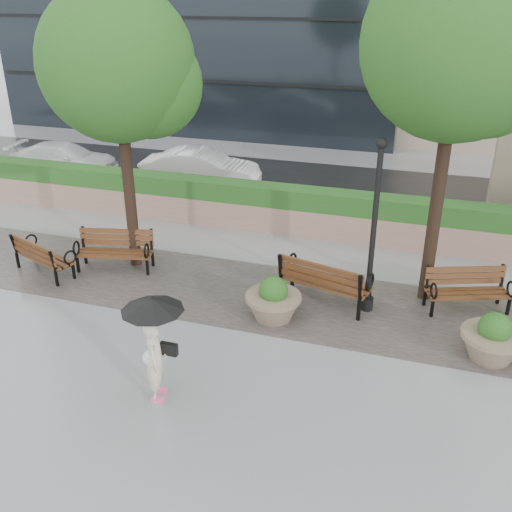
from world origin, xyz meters
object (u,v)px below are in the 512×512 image
(bench_0, at_px, (44,263))
(bench_1, at_px, (116,258))
(car_right, at_px, (201,169))
(pedestrian, at_px, (155,339))
(planter_left, at_px, (273,303))
(bench_2, at_px, (324,290))
(bench_3, at_px, (466,299))
(planter_right, at_px, (492,341))
(lamppost, at_px, (373,239))
(car_left, at_px, (65,159))

(bench_0, bearing_deg, bench_1, -134.21)
(car_right, xyz_separation_m, pedestrian, (3.88, -11.01, 0.48))
(bench_1, height_order, planter_left, same)
(bench_0, bearing_deg, pedestrian, 164.54)
(bench_0, bearing_deg, bench_2, -154.85)
(planter_left, xyz_separation_m, car_right, (-5.04, 7.92, 0.30))
(bench_0, relative_size, planter_left, 1.55)
(bench_3, bearing_deg, planter_left, -177.91)
(pedestrian, bearing_deg, bench_1, 22.58)
(bench_3, xyz_separation_m, pedestrian, (-5.09, -4.77, 0.89))
(planter_right, bearing_deg, bench_1, 172.07)
(planter_right, relative_size, pedestrian, 0.62)
(planter_right, relative_size, lamppost, 0.31)
(bench_2, height_order, planter_left, bench_2)
(planter_left, bearing_deg, planter_right, -1.78)
(planter_right, height_order, car_left, car_left)
(pedestrian, bearing_deg, bench_0, 39.10)
(bench_1, bearing_deg, car_right, 81.61)
(bench_0, distance_m, planter_left, 6.05)
(bench_0, relative_size, pedestrian, 0.96)
(lamppost, bearing_deg, bench_2, -178.70)
(bench_2, height_order, car_left, car_left)
(bench_3, distance_m, lamppost, 2.59)
(bench_1, height_order, pedestrian, pedestrian)
(planter_right, height_order, pedestrian, pedestrian)
(bench_0, height_order, bench_3, bench_3)
(lamppost, relative_size, car_left, 0.93)
(car_left, bearing_deg, bench_1, -147.61)
(car_right, bearing_deg, bench_2, -147.67)
(bench_2, relative_size, pedestrian, 1.12)
(bench_0, height_order, planter_right, planter_right)
(bench_2, distance_m, car_left, 13.46)
(car_left, relative_size, car_right, 0.98)
(lamppost, distance_m, pedestrian, 5.13)
(lamppost, xyz_separation_m, pedestrian, (-3.01, -4.12, -0.52))
(bench_2, relative_size, planter_right, 1.82)
(bench_2, distance_m, bench_3, 3.12)
(bench_0, distance_m, bench_1, 1.74)
(planter_left, bearing_deg, bench_0, 176.86)
(bench_3, xyz_separation_m, car_left, (-14.61, 6.22, 0.31))
(bench_1, relative_size, car_right, 0.47)
(lamppost, bearing_deg, car_right, 135.02)
(bench_0, xyz_separation_m, lamppost, (7.90, 0.69, 1.41))
(bench_3, bearing_deg, car_left, 136.05)
(bench_3, relative_size, pedestrian, 0.98)
(bench_1, distance_m, pedestrian, 5.43)
(planter_right, bearing_deg, planter_left, 178.22)
(bench_1, xyz_separation_m, bench_3, (8.42, 0.57, -0.02))
(bench_3, distance_m, pedestrian, 7.03)
(planter_right, relative_size, car_left, 0.29)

